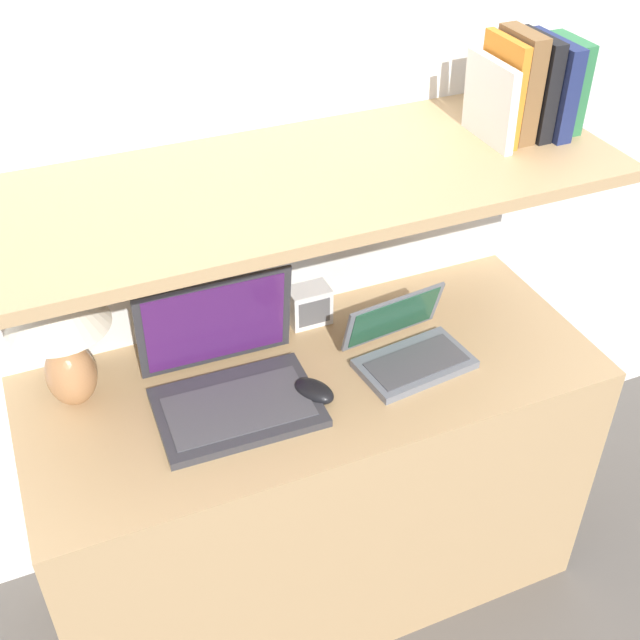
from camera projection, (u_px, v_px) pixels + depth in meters
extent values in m
cube|color=white|center=(257.00, 150.00, 1.89)|extent=(6.00, 0.05, 2.40)
cube|color=tan|center=(315.00, 485.00, 2.13)|extent=(1.37, 0.57, 0.77)
cube|color=white|center=(273.00, 351.00, 2.21)|extent=(1.37, 0.04, 1.24)
cube|color=tan|center=(301.00, 182.00, 1.66)|extent=(1.37, 0.51, 0.03)
ellipsoid|color=#B27A4C|center=(71.00, 374.00, 1.78)|extent=(0.11, 0.11, 0.16)
cylinder|color=tan|center=(62.00, 336.00, 1.72)|extent=(0.02, 0.02, 0.06)
cone|color=beige|center=(52.00, 298.00, 1.66)|extent=(0.22, 0.22, 0.14)
cube|color=#333338|center=(237.00, 407.00, 1.80)|extent=(0.37, 0.26, 0.02)
cube|color=#47474C|center=(238.00, 407.00, 1.78)|extent=(0.32, 0.18, 0.00)
cube|color=#333338|center=(215.00, 323.00, 1.83)|extent=(0.36, 0.06, 0.25)
cube|color=#4C1E60|center=(216.00, 324.00, 1.82)|extent=(0.33, 0.05, 0.22)
cube|color=slate|center=(415.00, 364.00, 1.92)|extent=(0.28, 0.19, 0.02)
cube|color=#47474C|center=(417.00, 362.00, 1.91)|extent=(0.25, 0.14, 0.00)
cube|color=slate|center=(393.00, 317.00, 1.94)|extent=(0.27, 0.07, 0.13)
cube|color=#235138|center=(394.00, 317.00, 1.94)|extent=(0.24, 0.06, 0.12)
ellipsoid|color=black|center=(314.00, 391.00, 1.82)|extent=(0.10, 0.12, 0.04)
cube|color=white|center=(309.00, 305.00, 2.04)|extent=(0.10, 0.07, 0.10)
cube|color=#59595B|center=(314.00, 313.00, 2.01)|extent=(0.08, 0.00, 0.07)
cube|color=#2D7042|center=(565.00, 83.00, 1.79)|extent=(0.04, 0.13, 0.20)
cube|color=navy|center=(548.00, 85.00, 1.77)|extent=(0.04, 0.18, 0.21)
cube|color=black|center=(534.00, 85.00, 1.75)|extent=(0.03, 0.15, 0.22)
cube|color=brown|center=(517.00, 85.00, 1.74)|extent=(0.04, 0.13, 0.23)
cube|color=orange|center=(502.00, 90.00, 1.73)|extent=(0.02, 0.15, 0.22)
cube|color=silver|center=(490.00, 101.00, 1.73)|extent=(0.03, 0.18, 0.18)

